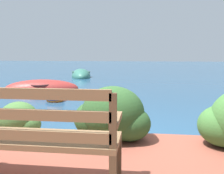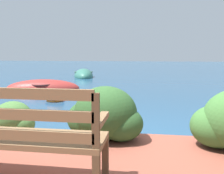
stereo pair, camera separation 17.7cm
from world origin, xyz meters
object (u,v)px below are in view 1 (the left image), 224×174
object	(u,v)px
park_bench	(29,134)
rowboat_mid	(81,76)
rowboat_nearest	(42,89)
mooring_buoy	(55,98)

from	to	relation	value
park_bench	rowboat_mid	size ratio (longest dim) A/B	0.62
rowboat_nearest	mooring_buoy	world-z (taller)	rowboat_nearest
park_bench	mooring_buoy	xyz separation A→B (m)	(-1.59, 5.01, -0.61)
rowboat_mid	rowboat_nearest	bearing A→B (deg)	-19.10
park_bench	rowboat_nearest	bearing A→B (deg)	105.69
park_bench	rowboat_nearest	world-z (taller)	park_bench
park_bench	mooring_buoy	size ratio (longest dim) A/B	2.83
rowboat_nearest	rowboat_mid	xyz separation A→B (m)	(0.16, 5.43, 0.01)
park_bench	rowboat_nearest	distance (m)	7.58
park_bench	rowboat_mid	distance (m)	12.73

